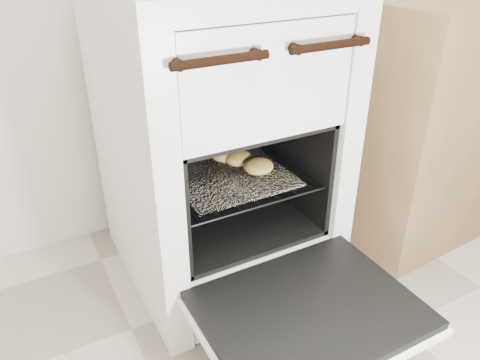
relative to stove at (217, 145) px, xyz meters
name	(u,v)px	position (x,y,z in m)	size (l,w,h in m)	color
stove	(217,145)	(0.00, 0.00, 0.00)	(0.57, 0.63, 0.87)	silver
oven_door	(309,312)	(0.00, -0.48, -0.24)	(0.51, 0.40, 0.04)	black
oven_rack	(227,175)	(0.00, -0.06, -0.07)	(0.41, 0.40, 0.01)	black
foil_sheet	(230,176)	(0.00, -0.08, -0.06)	(0.32, 0.28, 0.01)	white
baked_rolls	(241,159)	(0.05, -0.04, -0.04)	(0.16, 0.23, 0.04)	tan
counter	(432,111)	(0.83, -0.05, -0.03)	(0.80, 0.53, 0.80)	brown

